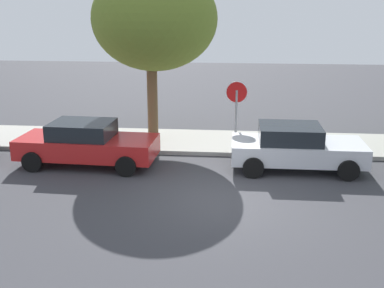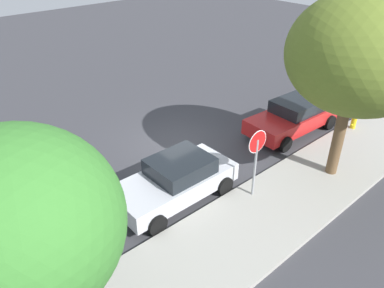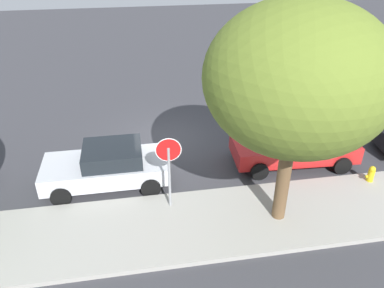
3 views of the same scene
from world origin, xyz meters
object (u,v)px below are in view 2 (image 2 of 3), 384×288
object	(u,v)px
stop_sign	(256,153)
parked_car_black	(359,84)
street_tree_near_corner	(17,225)
fire_hydrant	(353,123)
street_tree_mid_block	(362,54)
parked_car_silver	(176,180)
parked_car_red	(294,116)

from	to	relation	value
stop_sign	parked_car_black	xyz separation A→B (m)	(-10.30, -1.79, -0.97)
stop_sign	street_tree_near_corner	xyz separation A→B (m)	(7.03, 0.41, 1.65)
street_tree_near_corner	fire_hydrant	xyz separation A→B (m)	(-13.86, -0.56, -3.01)
stop_sign	fire_hydrant	bearing A→B (deg)	-178.78
parked_car_black	street_tree_mid_block	xyz separation A→B (m)	(7.31, 2.99, 3.75)
parked_car_silver	parked_car_black	bearing A→B (deg)	-179.40
fire_hydrant	parked_car_red	bearing A→B (deg)	-40.31
stop_sign	parked_car_silver	world-z (taller)	stop_sign
parked_car_black	street_tree_near_corner	size ratio (longest dim) A/B	0.81
parked_car_red	fire_hydrant	xyz separation A→B (m)	(-2.03, 1.72, -0.37)
fire_hydrant	street_tree_mid_block	bearing A→B (deg)	19.28
parked_car_silver	fire_hydrant	xyz separation A→B (m)	(-8.71, 1.52, -0.37)
stop_sign	fire_hydrant	world-z (taller)	stop_sign
stop_sign	parked_car_red	xyz separation A→B (m)	(-4.80, -1.87, -1.00)
stop_sign	street_tree_mid_block	bearing A→B (deg)	158.26
stop_sign	parked_car_black	distance (m)	10.50
parked_car_red	street_tree_mid_block	size ratio (longest dim) A/B	0.71
stop_sign	fire_hydrant	distance (m)	6.96
street_tree_mid_block	fire_hydrant	world-z (taller)	street_tree_mid_block
parked_car_red	street_tree_mid_block	xyz separation A→B (m)	(1.80, 3.06, 3.78)
parked_car_silver	street_tree_near_corner	size ratio (longest dim) A/B	0.80
parked_car_black	parked_car_silver	bearing A→B (deg)	0.60
parked_car_red	parked_car_black	xyz separation A→B (m)	(-5.51, 0.08, 0.03)
stop_sign	parked_car_red	bearing A→B (deg)	-158.73
stop_sign	parked_car_silver	size ratio (longest dim) A/B	0.61
stop_sign	street_tree_near_corner	bearing A→B (deg)	3.36
street_tree_mid_block	parked_car_black	bearing A→B (deg)	-157.78
street_tree_near_corner	parked_car_black	bearing A→B (deg)	-172.76
parked_car_black	fire_hydrant	distance (m)	3.87
stop_sign	parked_car_red	distance (m)	5.24
street_tree_mid_block	street_tree_near_corner	bearing A→B (deg)	-4.46
parked_car_red	street_tree_near_corner	size ratio (longest dim) A/B	0.88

